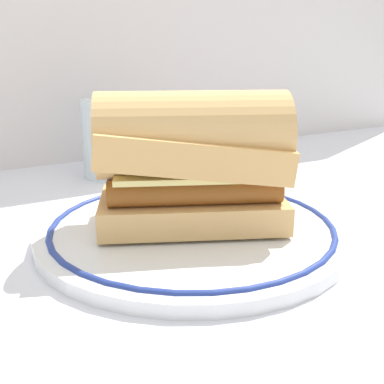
% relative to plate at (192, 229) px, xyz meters
% --- Properties ---
extents(ground_plane, '(1.50, 1.50, 0.00)m').
position_rel_plate_xyz_m(ground_plane, '(-0.01, 0.02, -0.01)').
color(ground_plane, silver).
extents(plate, '(0.29, 0.29, 0.01)m').
position_rel_plate_xyz_m(plate, '(0.00, 0.00, 0.00)').
color(plate, white).
rests_on(plate, ground_plane).
extents(sausage_sandwich, '(0.19, 0.15, 0.12)m').
position_rel_plate_xyz_m(sausage_sandwich, '(0.00, -0.00, 0.07)').
color(sausage_sandwich, tan).
rests_on(sausage_sandwich, plate).
extents(drinking_glass, '(0.07, 0.07, 0.11)m').
position_rel_plate_xyz_m(drinking_glass, '(0.00, 0.25, 0.04)').
color(drinking_glass, silver).
rests_on(drinking_glass, ground_plane).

